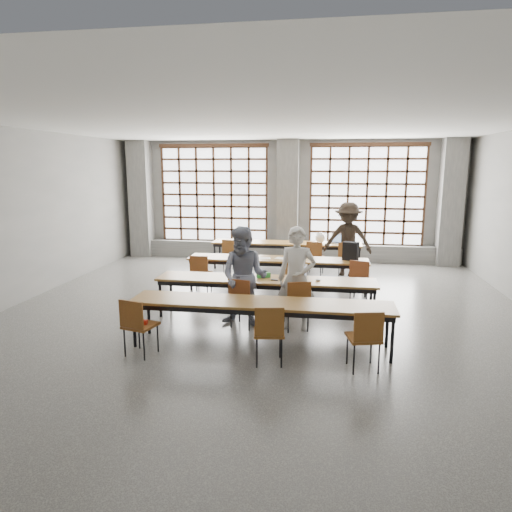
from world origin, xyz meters
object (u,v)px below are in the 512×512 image
Objects in this scene: chair_back_left at (231,252)px; chair_back_right at (347,255)px; desk_row_a at (286,245)px; student_female at (244,277)px; plastic_bag at (320,238)px; backpack at (351,251)px; red_pouch at (140,322)px; desk_row_b at (277,261)px; desk_row_c at (266,282)px; desk_row_d at (260,306)px; student_back at (348,239)px; chair_back_mid at (315,255)px; chair_mid_centre at (294,274)px; laptop_front at (297,275)px; chair_near_mid at (269,329)px; chair_mid_left at (200,270)px; laptop_back at (338,241)px; phone at (275,280)px; chair_mid_right at (360,276)px; chair_front_right at (297,300)px; chair_near_right at (365,334)px; chair_front_left at (242,298)px; green_box at (263,275)px; chair_near_left at (137,321)px.

chair_back_left and chair_back_right have the same top height.
student_female is at bearing -93.85° from desk_row_a.
backpack is at bearing -72.39° from plastic_bag.
red_pouch is at bearing -112.09° from plastic_bag.
desk_row_c is (-0.01, -1.90, 0.00)m from desk_row_b.
desk_row_d is (0.11, -3.33, 0.00)m from desk_row_b.
chair_back_right is at bearing -87.18° from student_back.
chair_mid_centre is at bearing -99.57° from chair_back_mid.
student_back is at bearing 73.23° from laptop_front.
chair_mid_left is at bearing 119.97° from chair_near_mid.
chair_back_right is at bearing 0.02° from chair_back_left.
phone is (-1.19, -4.31, -0.05)m from laptop_back.
chair_front_right is at bearing -121.45° from chair_mid_right.
chair_mid_centre is 1.00× the size of chair_near_right.
desk_row_c is at bearing 150.95° from phone.
chair_mid_right is at bearing -34.68° from chair_back_left.
laptop_back is (-0.24, 0.61, -0.14)m from student_back.
chair_front_left is 3.52× the size of green_box.
student_back reaches higher than chair_near_right.
chair_near_right is 3.52× the size of green_box.
desk_row_b is at bearing 67.74° from red_pouch.
chair_front_right is 4.40× the size of red_pouch.
desk_row_b is 4.55× the size of chair_mid_left.
student_back is at bearing -68.78° from laptop_back.
desk_row_d is 0.96m from chair_front_right.
chair_front_left is 3.24m from backpack.
student_back reaches higher than phone.
chair_back_mid is 2.09× the size of laptop_back.
desk_row_d is at bearing -56.27° from student_female.
laptop_back reaches higher than chair_back_right.
red_pouch is at bearing -135.93° from chair_mid_right.
desk_row_c is 4.25m from plastic_bag.
red_pouch is (-3.19, -5.59, -0.43)m from student_back.
red_pouch is at bearing 177.66° from chair_near_mid.
desk_row_d is 13.99× the size of plastic_bag.
laptop_front reaches higher than chair_near_right.
chair_near_right is (3.03, -5.53, 0.00)m from chair_back_left.
chair_back_right is 1.00× the size of chair_near_mid.
phone is 0.33× the size of backpack.
chair_near_mid is 2.20× the size of backpack.
phone is (1.78, 1.96, 0.20)m from chair_near_left.
green_box is 2.50m from backpack.
laptop_front is (0.55, -1.79, 0.13)m from desk_row_b.
desk_row_b is 4.20m from red_pouch.
desk_row_c is 4.55× the size of chair_front_right.
chair_mid_centre is 3.10m from laptop_back.
chair_near_mid is 4.23m from backpack.
chair_back_left is 3.66m from green_box.
chair_near_mid is at bearing -102.86° from chair_back_right.
chair_near_right is 4.40× the size of red_pouch.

